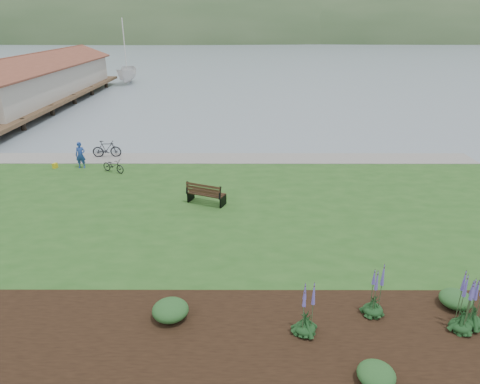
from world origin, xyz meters
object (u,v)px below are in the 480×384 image
at_px(park_bench, 205,193).
at_px(bicycle_a, 113,166).
at_px(person, 80,153).
at_px(sailboat, 128,84).

height_order(park_bench, bicycle_a, park_bench).
bearing_deg(park_bench, bicycle_a, 164.64).
xyz_separation_m(park_bench, person, (-7.96, 5.45, 0.37)).
relative_size(park_bench, person, 1.06).
height_order(bicycle_a, sailboat, sailboat).
height_order(park_bench, sailboat, sailboat).
relative_size(park_bench, bicycle_a, 1.27).
relative_size(park_bench, sailboat, 0.07).
bearing_deg(park_bench, person, 168.99).
distance_m(bicycle_a, sailboat, 40.24).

